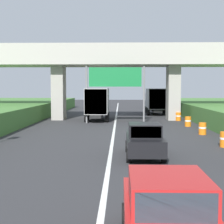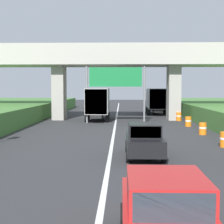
{
  "view_description": "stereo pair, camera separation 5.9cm",
  "coord_description": "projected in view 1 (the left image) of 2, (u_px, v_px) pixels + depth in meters",
  "views": [
    {
      "loc": [
        0.52,
        -0.76,
        3.47
      ],
      "look_at": [
        0.0,
        19.78,
        2.0
      ],
      "focal_mm": 53.34,
      "sensor_mm": 36.0,
      "label": 1
    },
    {
      "loc": [
        0.58,
        -0.76,
        3.47
      ],
      "look_at": [
        0.0,
        19.78,
        2.0
      ],
      "focal_mm": 53.34,
      "sensor_mm": 36.0,
      "label": 2
    }
  ],
  "objects": [
    {
      "name": "lane_centre_stripe",
      "position": [
        115.0,
        127.0,
        29.71
      ],
      "size": [
        0.2,
        97.54,
        0.01
      ],
      "primitive_type": "cube",
      "color": "white",
      "rests_on": "ground"
    },
    {
      "name": "construction_barrel_3",
      "position": [
        202.0,
        128.0,
        24.92
      ],
      "size": [
        0.57,
        0.57,
        0.9
      ],
      "color": "orange",
      "rests_on": "ground"
    },
    {
      "name": "overpass_bridge",
      "position": [
        116.0,
        64.0,
        36.44
      ],
      "size": [
        40.0,
        4.8,
        8.13
      ],
      "color": "#ADA89E",
      "rests_on": "ground"
    },
    {
      "name": "construction_barrel_5",
      "position": [
        178.0,
        116.0,
        35.55
      ],
      "size": [
        0.57,
        0.57,
        0.9
      ],
      "color": "orange",
      "rests_on": "ground"
    },
    {
      "name": "construction_barrel_4",
      "position": [
        188.0,
        121.0,
        30.23
      ],
      "size": [
        0.57,
        0.57,
        0.9
      ],
      "color": "orange",
      "rests_on": "ground"
    },
    {
      "name": "truck_yellow",
      "position": [
        98.0,
        102.0,
        36.11
      ],
      "size": [
        2.44,
        7.3,
        3.44
      ],
      "color": "black",
      "rests_on": "ground"
    },
    {
      "name": "truck_silver",
      "position": [
        155.0,
        100.0,
        44.47
      ],
      "size": [
        2.44,
        7.3,
        3.44
      ],
      "color": "black",
      "rests_on": "ground"
    },
    {
      "name": "overhead_highway_sign",
      "position": [
        115.0,
        81.0,
        32.83
      ],
      "size": [
        5.88,
        0.18,
        5.63
      ],
      "color": "slate",
      "rests_on": "ground"
    },
    {
      "name": "car_red",
      "position": [
        167.0,
        216.0,
        6.82
      ],
      "size": [
        1.86,
        4.1,
        1.72
      ],
      "color": "red",
      "rests_on": "ground"
    },
    {
      "name": "car_black",
      "position": [
        144.0,
        140.0,
        16.71
      ],
      "size": [
        1.86,
        4.1,
        1.72
      ],
      "color": "black",
      "rests_on": "ground"
    }
  ]
}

